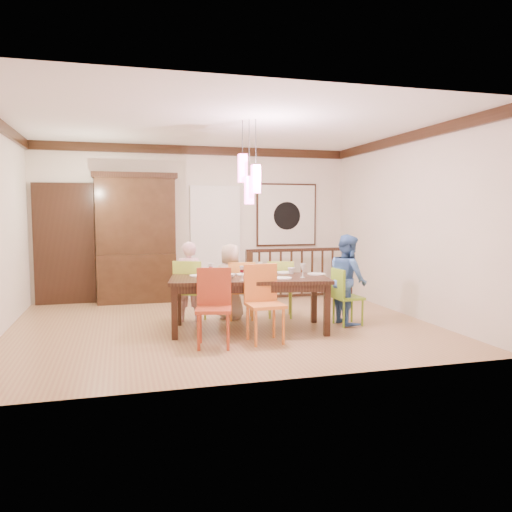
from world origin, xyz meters
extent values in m
plane|color=#9E704C|center=(0.00, 0.00, 0.00)|extent=(6.00, 6.00, 0.00)
plane|color=white|center=(0.00, 0.00, 2.90)|extent=(6.00, 6.00, 0.00)
plane|color=beige|center=(0.00, 2.50, 1.45)|extent=(6.00, 0.00, 6.00)
plane|color=beige|center=(3.00, 0.00, 1.45)|extent=(0.00, 5.00, 5.00)
cube|color=black|center=(-2.40, 2.45, 1.05)|extent=(1.04, 0.07, 2.24)
cube|color=silver|center=(0.35, 2.46, 1.05)|extent=(0.97, 0.05, 2.22)
cube|color=black|center=(1.80, 2.47, 1.60)|extent=(1.25, 0.04, 1.25)
cube|color=silver|center=(1.80, 2.44, 1.60)|extent=(1.18, 0.02, 1.18)
cylinder|color=black|center=(1.80, 2.43, 1.58)|extent=(0.56, 0.01, 0.56)
cube|color=#FF4CA9|center=(0.21, -0.36, 2.25)|extent=(0.11, 0.11, 0.38)
cylinder|color=black|center=(0.21, -0.36, 2.67)|extent=(0.01, 0.01, 0.46)
cube|color=#FF4CA9|center=(0.37, -0.46, 2.10)|extent=(0.11, 0.11, 0.38)
cylinder|color=black|center=(0.37, -0.46, 2.59)|extent=(0.01, 0.01, 0.61)
cube|color=#FF4CA9|center=(0.29, -0.41, 1.95)|extent=(0.11, 0.11, 0.38)
cylinder|color=black|center=(0.29, -0.41, 2.52)|extent=(0.01, 0.01, 0.76)
cube|color=black|center=(0.29, -0.41, 0.72)|extent=(2.31, 1.34, 0.05)
cube|color=black|center=(-0.72, 0.01, 0.35)|extent=(0.09, 0.09, 0.70)
cube|color=black|center=(1.29, 0.01, 0.35)|extent=(0.09, 0.09, 0.70)
cube|color=black|center=(-0.72, -0.82, 0.35)|extent=(0.09, 0.09, 0.70)
cube|color=black|center=(1.29, -0.82, 0.35)|extent=(0.09, 0.09, 0.70)
cube|color=black|center=(0.29, 0.03, 0.65)|extent=(1.95, 0.37, 0.10)
cube|color=black|center=(0.29, -0.84, 0.65)|extent=(1.95, 0.37, 0.10)
cube|color=#A6CA37|center=(-0.42, 0.35, 0.45)|extent=(0.56, 0.56, 0.04)
cube|color=#A6CA37|center=(-0.42, 0.35, 0.71)|extent=(0.40, 0.21, 0.46)
cylinder|color=#A6CA37|center=(-0.60, 0.18, 0.22)|extent=(0.04, 0.04, 0.44)
cylinder|color=#A6CA37|center=(-0.25, 0.18, 0.22)|extent=(0.04, 0.04, 0.44)
cylinder|color=#A6CA37|center=(-0.60, 0.52, 0.22)|extent=(0.04, 0.04, 0.44)
cylinder|color=#A6CA37|center=(-0.25, 0.52, 0.22)|extent=(0.04, 0.04, 0.44)
cube|color=orange|center=(0.35, 0.36, 0.44)|extent=(0.47, 0.47, 0.04)
cube|color=orange|center=(0.35, 0.36, 0.68)|extent=(0.41, 0.11, 0.45)
cylinder|color=orange|center=(0.19, 0.19, 0.21)|extent=(0.03, 0.03, 0.43)
cylinder|color=orange|center=(0.52, 0.19, 0.21)|extent=(0.03, 0.03, 0.43)
cylinder|color=orange|center=(0.19, 0.52, 0.21)|extent=(0.03, 0.03, 0.43)
cylinder|color=orange|center=(0.52, 0.52, 0.21)|extent=(0.03, 0.03, 0.43)
cube|color=#99B535|center=(0.98, 0.36, 0.43)|extent=(0.50, 0.50, 0.04)
cube|color=#99B535|center=(0.98, 0.36, 0.67)|extent=(0.40, 0.14, 0.44)
cylinder|color=#99B535|center=(0.82, 0.19, 0.21)|extent=(0.03, 0.03, 0.42)
cylinder|color=#99B535|center=(1.15, 0.19, 0.21)|extent=(0.03, 0.03, 0.42)
cylinder|color=#99B535|center=(0.82, 0.52, 0.21)|extent=(0.03, 0.03, 0.42)
cylinder|color=#99B535|center=(1.15, 0.52, 0.21)|extent=(0.03, 0.03, 0.42)
cube|color=#9A381D|center=(-0.35, -1.12, 0.46)|extent=(0.52, 0.52, 0.04)
cube|color=#9A381D|center=(-0.35, -1.12, 0.72)|extent=(0.43, 0.13, 0.47)
cylinder|color=#9A381D|center=(-0.52, -1.30, 0.23)|extent=(0.04, 0.04, 0.45)
cylinder|color=#9A381D|center=(-0.17, -1.30, 0.23)|extent=(0.04, 0.04, 0.45)
cylinder|color=#9A381D|center=(-0.52, -0.95, 0.23)|extent=(0.04, 0.04, 0.45)
cylinder|color=#9A381D|center=(-0.17, -0.95, 0.23)|extent=(0.04, 0.04, 0.45)
cube|color=orange|center=(0.32, -1.08, 0.48)|extent=(0.46, 0.46, 0.04)
cube|color=orange|center=(0.32, -1.08, 0.74)|extent=(0.44, 0.06, 0.49)
cylinder|color=orange|center=(0.14, -1.26, 0.23)|extent=(0.04, 0.04, 0.46)
cylinder|color=orange|center=(0.50, -1.26, 0.23)|extent=(0.04, 0.04, 0.46)
cylinder|color=orange|center=(0.14, -0.90, 0.23)|extent=(0.04, 0.04, 0.46)
cylinder|color=orange|center=(0.50, -0.90, 0.23)|extent=(0.04, 0.04, 0.46)
cube|color=#76A725|center=(1.77, -0.45, 0.40)|extent=(0.40, 0.40, 0.04)
cube|color=#76A725|center=(1.77, -0.45, 0.63)|extent=(0.06, 0.38, 0.41)
cylinder|color=#76A725|center=(1.62, -0.60, 0.20)|extent=(0.03, 0.03, 0.39)
cylinder|color=#76A725|center=(1.92, -0.60, 0.20)|extent=(0.03, 0.03, 0.39)
cylinder|color=#76A725|center=(1.62, -0.30, 0.20)|extent=(0.03, 0.03, 0.39)
cylinder|color=#76A725|center=(1.92, -0.30, 0.20)|extent=(0.03, 0.03, 0.39)
cube|color=black|center=(-1.15, 2.28, 0.45)|extent=(1.40, 0.44, 0.90)
cube|color=black|center=(-1.15, 2.30, 1.59)|extent=(1.40, 0.40, 1.40)
cube|color=black|center=(-1.15, 2.49, 1.59)|extent=(1.20, 0.02, 1.20)
cube|color=black|center=(-1.15, 2.30, 2.31)|extent=(1.50, 0.44, 0.10)
cube|color=black|center=(0.89, 1.95, 0.46)|extent=(0.12, 0.12, 0.92)
cube|color=black|center=(3.00, 1.95, 0.46)|extent=(0.12, 0.12, 0.92)
cube|color=black|center=(1.95, 1.95, 0.93)|extent=(2.24, 0.11, 0.06)
cube|color=black|center=(1.95, 1.95, 0.05)|extent=(2.12, 0.08, 0.05)
imported|color=#F8BDCA|center=(-0.45, 0.39, 0.61)|extent=(0.47, 0.34, 1.22)
imported|color=#C9AF98|center=(0.20, 0.43, 0.58)|extent=(0.68, 0.60, 1.17)
imported|color=#3D68AC|center=(1.80, -0.37, 0.66)|extent=(0.51, 0.65, 1.33)
imported|color=#F2F345|center=(0.44, -0.52, 0.79)|extent=(0.38, 0.38, 0.07)
imported|color=white|center=(0.00, -0.41, 0.78)|extent=(0.22, 0.22, 0.06)
imported|color=silver|center=(-0.14, -0.52, 0.79)|extent=(0.14, 0.14, 0.09)
imported|color=silver|center=(0.97, -0.23, 0.80)|extent=(0.12, 0.12, 0.10)
cylinder|color=white|center=(-0.37, -0.10, 0.76)|extent=(0.26, 0.26, 0.01)
cylinder|color=white|center=(0.30, -0.12, 0.76)|extent=(0.26, 0.26, 0.01)
cylinder|color=white|center=(0.92, -0.05, 0.76)|extent=(0.26, 0.26, 0.01)
cylinder|color=white|center=(-0.35, -0.76, 0.76)|extent=(0.26, 0.26, 0.01)
cylinder|color=white|center=(0.69, -0.65, 0.76)|extent=(0.26, 0.26, 0.01)
cylinder|color=white|center=(1.31, -0.36, 0.76)|extent=(0.26, 0.26, 0.01)
cube|color=#D83359|center=(0.29, -0.70, 0.76)|extent=(0.18, 0.14, 0.01)
camera|label=1|loc=(-1.43, -7.06, 1.65)|focal=35.00mm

